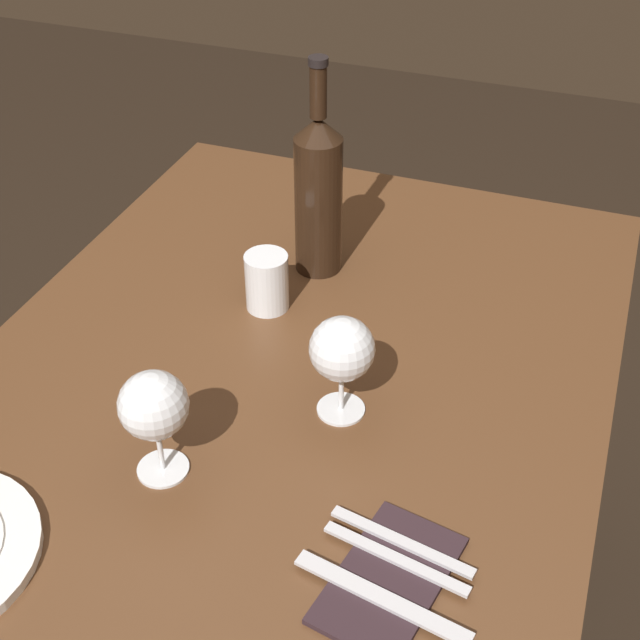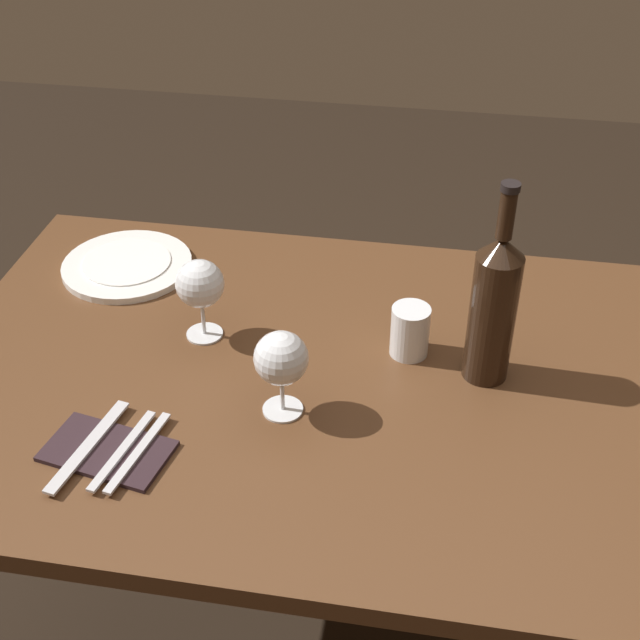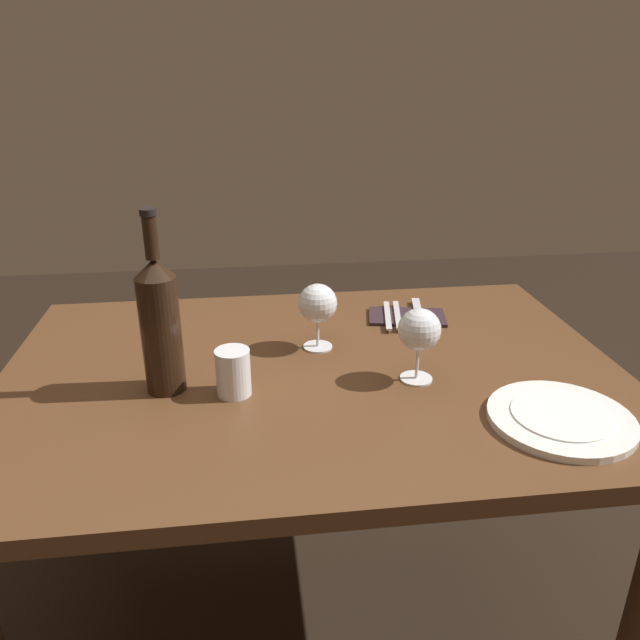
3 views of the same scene
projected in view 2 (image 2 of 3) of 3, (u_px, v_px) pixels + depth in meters
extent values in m
plane|color=black|center=(310.00, 631.00, 1.92)|extent=(6.00, 6.00, 0.00)
cube|color=#56351E|center=(307.00, 381.00, 1.49)|extent=(1.30, 0.90, 0.04)
cylinder|color=#412816|center=(595.00, 428.00, 1.93)|extent=(0.06, 0.06, 0.70)
cylinder|color=#412816|center=(101.00, 372.00, 2.09)|extent=(0.06, 0.06, 0.70)
cylinder|color=white|center=(205.00, 334.00, 1.57)|extent=(0.07, 0.07, 0.00)
cylinder|color=white|center=(203.00, 317.00, 1.54)|extent=(0.01, 0.01, 0.07)
sphere|color=white|center=(200.00, 284.00, 1.50)|extent=(0.09, 0.09, 0.09)
cylinder|color=#510A14|center=(200.00, 285.00, 1.50)|extent=(0.07, 0.07, 0.03)
cylinder|color=white|center=(283.00, 409.00, 1.40)|extent=(0.07, 0.07, 0.00)
cylinder|color=white|center=(282.00, 392.00, 1.38)|extent=(0.01, 0.01, 0.07)
sphere|color=white|center=(281.00, 358.00, 1.34)|extent=(0.09, 0.09, 0.09)
cylinder|color=#510A14|center=(281.00, 360.00, 1.34)|extent=(0.07, 0.07, 0.02)
cylinder|color=black|center=(492.00, 318.00, 1.41)|extent=(0.08, 0.08, 0.23)
cone|color=black|center=(502.00, 247.00, 1.33)|extent=(0.08, 0.08, 0.03)
cylinder|color=black|center=(507.00, 215.00, 1.30)|extent=(0.03, 0.03, 0.08)
cylinder|color=black|center=(511.00, 187.00, 1.27)|extent=(0.03, 0.03, 0.01)
cylinder|color=white|center=(410.00, 331.00, 1.50)|extent=(0.07, 0.07, 0.09)
cylinder|color=silver|center=(409.00, 342.00, 1.51)|extent=(0.06, 0.06, 0.04)
cylinder|color=white|center=(127.00, 266.00, 1.74)|extent=(0.26, 0.26, 0.01)
cylinder|color=white|center=(127.00, 262.00, 1.74)|extent=(0.18, 0.18, 0.00)
cube|color=#2D1E23|center=(108.00, 451.00, 1.32)|extent=(0.21, 0.14, 0.01)
cube|color=silver|center=(123.00, 450.00, 1.32)|extent=(0.05, 0.18, 0.00)
cube|color=silver|center=(138.00, 452.00, 1.31)|extent=(0.05, 0.18, 0.00)
cube|color=silver|center=(88.00, 446.00, 1.32)|extent=(0.06, 0.21, 0.00)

